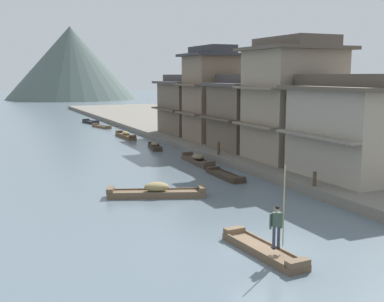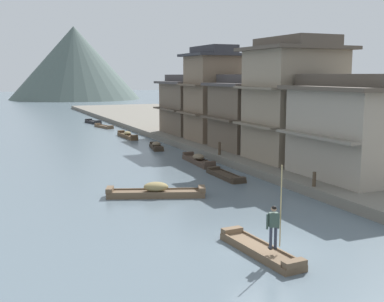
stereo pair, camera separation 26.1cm
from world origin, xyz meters
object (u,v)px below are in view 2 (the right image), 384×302
(boat_midriver_drifting, at_px, (104,127))
(house_waterfront_far, at_px, (188,105))
(boat_upstream_distant, at_px, (156,146))
(mooring_post_dock_near, at_px, (314,179))
(boat_moored_third, at_px, (156,192))
(house_waterfront_tall, at_px, (249,113))
(house_waterfront_second, at_px, (294,100))
(house_waterfront_nearest, at_px, (349,128))
(house_waterfront_narrow, at_px, (213,94))
(boatman_person, at_px, (274,222))
(boat_moored_nearest, at_px, (127,136))
(boat_midriver_upstream, at_px, (225,176))
(boat_moored_second, at_px, (93,122))
(boat_moored_far, at_px, (198,160))
(boat_foreground_poled, at_px, (260,250))
(mooring_post_dock_mid, at_px, (219,148))

(boat_midriver_drifting, height_order, house_waterfront_far, house_waterfront_far)
(boat_upstream_distant, relative_size, mooring_post_dock_near, 4.55)
(boat_moored_third, xyz_separation_m, house_waterfront_tall, (11.81, 10.67, 3.29))
(house_waterfront_second, bearing_deg, house_waterfront_tall, 92.63)
(house_waterfront_tall, xyz_separation_m, mooring_post_dock_near, (-3.73, -13.95, -2.60))
(boat_midriver_drifting, relative_size, house_waterfront_second, 0.47)
(boat_upstream_distant, distance_m, house_waterfront_second, 14.52)
(boat_midriver_drifting, relative_size, house_waterfront_far, 0.56)
(house_waterfront_nearest, relative_size, mooring_post_dock_near, 9.75)
(house_waterfront_tall, xyz_separation_m, house_waterfront_narrow, (-0.49, 6.03, 1.31))
(boatman_person, bearing_deg, house_waterfront_second, 53.85)
(boat_moored_nearest, distance_m, boat_midriver_upstream, 22.69)
(house_waterfront_tall, bearing_deg, house_waterfront_second, -87.37)
(boat_moored_third, bearing_deg, boat_midriver_upstream, 27.96)
(boat_moored_second, height_order, boat_moored_third, boat_moored_third)
(boatman_person, xyz_separation_m, house_waterfront_narrow, (10.50, 27.37, 3.42))
(boat_moored_third, relative_size, boat_upstream_distant, 1.48)
(boat_moored_second, height_order, house_waterfront_narrow, house_waterfront_narrow)
(boat_moored_far, height_order, house_waterfront_second, house_waterfront_second)
(boat_midriver_drifting, distance_m, house_waterfront_second, 33.18)
(boat_foreground_poled, distance_m, boat_upstream_distant, 27.34)
(boatman_person, distance_m, boat_midriver_upstream, 14.70)
(boatman_person, bearing_deg, boat_moored_second, 85.12)
(boat_moored_nearest, bearing_deg, boat_moored_third, -102.06)
(boatman_person, height_order, boat_midriver_upstream, boatman_person)
(house_waterfront_narrow, xyz_separation_m, mooring_post_dock_mid, (-3.24, -8.09, -3.83))
(boat_moored_far, xyz_separation_m, house_waterfront_narrow, (5.05, 8.17, 4.62))
(boat_moored_far, xyz_separation_m, mooring_post_dock_mid, (1.81, 0.08, 0.80))
(boat_foreground_poled, height_order, house_waterfront_nearest, house_waterfront_nearest)
(boatman_person, height_order, boat_moored_far, boatman_person)
(mooring_post_dock_near, bearing_deg, house_waterfront_narrow, 80.79)
(boat_foreground_poled, height_order, boat_midriver_drifting, boat_foreground_poled)
(boat_moored_third, bearing_deg, house_waterfront_nearest, -10.35)
(house_waterfront_nearest, bearing_deg, boat_moored_second, 97.49)
(boat_moored_second, xyz_separation_m, mooring_post_dock_mid, (2.66, -34.63, 0.87))
(boat_midriver_upstream, bearing_deg, boat_upstream_distant, 90.17)
(boat_midriver_upstream, distance_m, house_waterfront_narrow, 15.43)
(boatman_person, distance_m, house_waterfront_nearest, 13.77)
(boat_moored_nearest, relative_size, house_waterfront_far, 0.71)
(boat_foreground_poled, distance_m, house_waterfront_far, 34.61)
(mooring_post_dock_mid, bearing_deg, house_waterfront_second, -44.03)
(boatman_person, height_order, mooring_post_dock_mid, boatman_person)
(boat_moored_far, height_order, mooring_post_dock_mid, mooring_post_dock_mid)
(boat_upstream_distant, bearing_deg, boat_moored_third, -108.82)
(boat_moored_third, bearing_deg, boat_upstream_distant, 71.18)
(house_waterfront_tall, distance_m, house_waterfront_narrow, 6.19)
(boat_midriver_upstream, bearing_deg, boat_midriver_drifting, 90.56)
(boat_upstream_distant, distance_m, mooring_post_dock_near, 20.41)
(boat_moored_far, height_order, house_waterfront_nearest, house_waterfront_nearest)
(mooring_post_dock_near, bearing_deg, boat_moored_nearest, 95.06)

